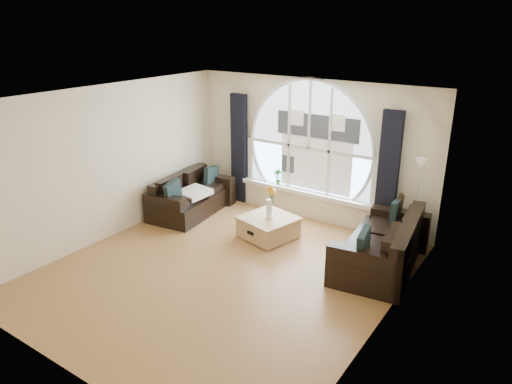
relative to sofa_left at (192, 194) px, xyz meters
name	(u,v)px	position (x,y,z in m)	size (l,w,h in m)	color
ground	(224,271)	(1.99, -1.52, -0.40)	(5.00, 5.50, 0.01)	brown
ceiling	(219,98)	(1.99, -1.52, 2.30)	(5.00, 5.50, 0.01)	silver
wall_back	(310,150)	(1.99, 1.23, 0.95)	(5.00, 0.01, 2.70)	beige
wall_front	(55,267)	(1.99, -4.27, 0.95)	(5.00, 0.01, 2.70)	beige
wall_left	(109,163)	(-0.51, -1.52, 0.95)	(0.01, 5.50, 2.70)	beige
wall_right	(387,231)	(4.49, -1.52, 0.95)	(0.01, 5.50, 2.70)	beige
attic_slope	(370,146)	(4.19, -1.52, 1.95)	(0.92, 5.50, 0.72)	silver
arched_window	(310,136)	(1.99, 1.20, 1.23)	(2.60, 0.06, 2.15)	silver
window_sill	(306,192)	(1.99, 1.13, 0.11)	(2.90, 0.22, 0.08)	white
window_frame	(309,136)	(1.99, 1.17, 1.23)	(2.76, 0.08, 2.15)	white
neighbor_house	(316,144)	(2.14, 1.19, 1.10)	(1.70, 0.02, 1.50)	silver
curtain_left	(239,149)	(0.39, 1.11, 0.75)	(0.35, 0.12, 2.30)	black
curtain_right	(388,176)	(3.59, 1.11, 0.75)	(0.35, 0.12, 2.30)	black
sofa_left	(192,194)	(0.00, 0.00, 0.00)	(0.87, 1.74, 0.77)	black
sofa_right	(382,244)	(3.96, -0.01, 0.00)	(0.98, 1.96, 0.87)	black
coffee_chest	(268,226)	(1.90, -0.09, -0.19)	(0.88, 0.88, 0.43)	#A88052
throw_blanket	(194,193)	(0.16, -0.10, 0.10)	(0.55, 0.55, 0.10)	silver
vase_flowers	(269,197)	(1.92, -0.11, 0.38)	(0.24, 0.24, 0.70)	white
floor_lamp	(416,205)	(4.16, 0.94, 0.40)	(0.24, 0.24, 1.60)	#B2B2B2
guitar	(400,221)	(3.98, 0.76, 0.13)	(0.36, 0.24, 1.06)	brown
potted_plant	(278,177)	(1.34, 1.13, 0.31)	(0.17, 0.11, 0.32)	#1E6023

